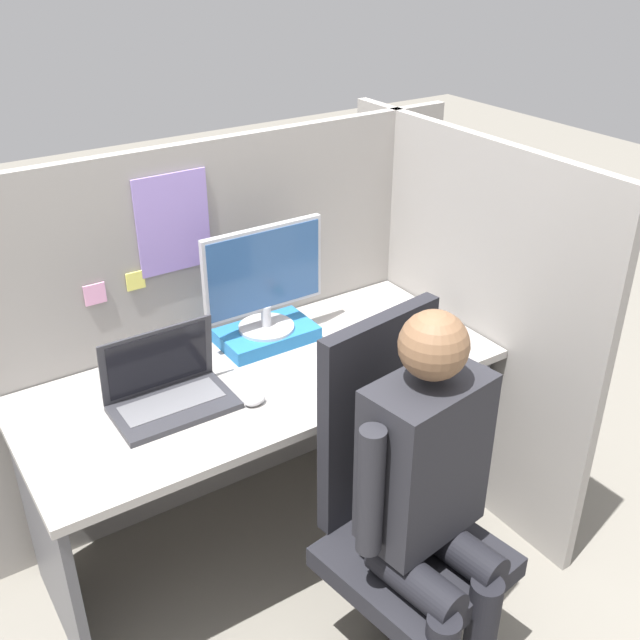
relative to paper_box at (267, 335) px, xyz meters
name	(u,v)px	position (x,y,z in m)	size (l,w,h in m)	color
ground_plane	(318,597)	(-0.13, -0.53, -0.77)	(12.00, 12.00, 0.00)	slate
cubicle_panel_back	(213,333)	(-0.13, 0.18, -0.04)	(2.11, 0.05, 1.45)	gray
cubicle_panel_right	(459,322)	(0.70, -0.25, -0.04)	(0.04, 1.33, 1.45)	gray
desk	(264,417)	(-0.13, -0.19, -0.20)	(1.61, 0.69, 0.74)	#9E9993
paper_box	(267,335)	(0.00, 0.00, 0.00)	(0.34, 0.21, 0.05)	#236BAD
monitor	(264,277)	(0.00, 0.00, 0.23)	(0.46, 0.20, 0.39)	#B2B2B7
laptop	(169,392)	(-0.45, -0.18, 0.02)	(0.37, 0.23, 0.24)	#2D2D33
mouse	(254,399)	(-0.23, -0.33, -0.01)	(0.07, 0.05, 0.04)	silver
stapler	(430,321)	(0.56, -0.24, 0.00)	(0.05, 0.13, 0.04)	#2D2D33
carrot_toy	(380,363)	(0.22, -0.38, 0.00)	(0.05, 0.14, 0.05)	orange
office_chair	(398,503)	(0.01, -0.76, -0.22)	(0.54, 0.57, 1.11)	black
person	(432,492)	(-0.02, -0.93, -0.05)	(0.48, 0.43, 1.25)	black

